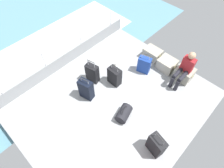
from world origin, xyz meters
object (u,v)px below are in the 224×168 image
(passenger_seated, at_px, (185,69))
(suitcase_3, at_px, (115,76))
(duffel_bag, at_px, (124,113))
(cargo_crate_2, at_px, (184,73))
(suitcase_0, at_px, (86,89))
(cargo_crate_0, at_px, (152,54))
(cargo_crate_1, at_px, (167,64))
(paper_cup, at_px, (115,64))
(suitcase_1, at_px, (92,73))
(suitcase_4, at_px, (144,65))
(suitcase_5, at_px, (156,145))

(passenger_seated, xyz_separation_m, suitcase_3, (-1.41, -1.43, -0.29))
(duffel_bag, bearing_deg, cargo_crate_2, 79.30)
(cargo_crate_2, height_order, suitcase_0, suitcase_0)
(cargo_crate_0, bearing_deg, cargo_crate_1, -6.18)
(suitcase_0, xyz_separation_m, paper_cup, (-0.24, 1.46, -0.29))
(suitcase_1, height_order, suitcase_3, suitcase_1)
(passenger_seated, xyz_separation_m, suitcase_1, (-1.96, -1.82, -0.27))
(cargo_crate_2, xyz_separation_m, paper_cup, (-1.88, -1.08, -0.16))
(cargo_crate_0, bearing_deg, passenger_seated, -10.91)
(cargo_crate_0, distance_m, duffel_bag, 2.47)
(suitcase_3, bearing_deg, cargo_crate_1, 63.42)
(cargo_crate_0, relative_size, suitcase_0, 0.76)
(paper_cup, bearing_deg, suitcase_4, 28.78)
(suitcase_1, bearing_deg, suitcase_0, -58.67)
(cargo_crate_2, bearing_deg, duffel_bag, -100.70)
(cargo_crate_0, height_order, cargo_crate_1, cargo_crate_1)
(cargo_crate_1, bearing_deg, cargo_crate_0, 173.82)
(suitcase_3, bearing_deg, suitcase_1, -144.78)
(suitcase_4, bearing_deg, suitcase_0, -106.61)
(suitcase_4, bearing_deg, duffel_bag, -68.93)
(cargo_crate_2, xyz_separation_m, suitcase_0, (-1.64, -2.54, 0.13))
(cargo_crate_1, distance_m, suitcase_4, 0.78)
(suitcase_0, relative_size, suitcase_1, 0.94)
(suitcase_3, xyz_separation_m, paper_cup, (-0.48, 0.55, -0.26))
(cargo_crate_0, relative_size, suitcase_3, 0.83)
(cargo_crate_2, distance_m, paper_cup, 2.18)
(suitcase_1, relative_size, paper_cup, 8.46)
(cargo_crate_0, bearing_deg, suitcase_3, -96.03)
(cargo_crate_0, relative_size, suitcase_1, 0.71)
(suitcase_5, distance_m, duffel_bag, 1.16)
(suitcase_4, distance_m, suitcase_5, 2.54)
(suitcase_0, bearing_deg, paper_cup, 99.51)
(duffel_bag, bearing_deg, suitcase_3, 145.74)
(cargo_crate_2, height_order, duffel_bag, duffel_bag)
(cargo_crate_1, xyz_separation_m, suitcase_4, (-0.46, -0.61, 0.10))
(suitcase_1, bearing_deg, cargo_crate_1, 55.82)
(suitcase_0, height_order, paper_cup, suitcase_0)
(suitcase_1, relative_size, suitcase_5, 1.07)
(suitcase_1, relative_size, suitcase_3, 1.16)
(cargo_crate_1, distance_m, suitcase_0, 2.73)
(paper_cup, bearing_deg, passenger_seated, 25.27)
(passenger_seated, relative_size, suitcase_3, 1.54)
(passenger_seated, bearing_deg, suitcase_1, -137.07)
(suitcase_3, height_order, suitcase_4, suitcase_4)
(suitcase_5, height_order, duffel_bag, suitcase_5)
(cargo_crate_0, distance_m, suitcase_4, 0.71)
(cargo_crate_2, bearing_deg, suitcase_1, -134.28)
(cargo_crate_1, distance_m, suitcase_5, 2.76)
(cargo_crate_1, height_order, suitcase_3, suitcase_3)
(cargo_crate_1, relative_size, suitcase_1, 0.68)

